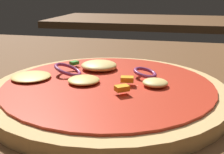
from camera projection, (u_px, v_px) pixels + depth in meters
name	position (u px, v px, depth m)	size (l,w,h in m)	color
dining_table	(123.00, 119.00, 0.32)	(1.20, 0.89, 0.03)	brown
pizza	(107.00, 89.00, 0.35)	(0.29, 0.29, 0.03)	tan
background_table	(142.00, 22.00, 1.30)	(0.83, 0.45, 0.03)	brown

